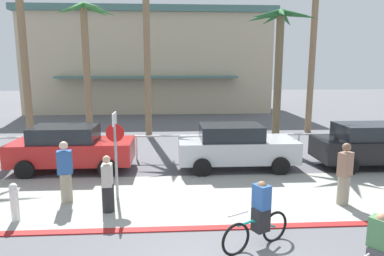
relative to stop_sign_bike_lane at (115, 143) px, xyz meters
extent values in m
plane|color=#5B5B60|center=(2.44, 5.75, -1.68)|extent=(80.00, 80.00, 0.00)
cube|color=#9E9E93|center=(2.44, -0.05, -1.67)|extent=(44.00, 4.00, 0.02)
cube|color=maroon|center=(2.44, -2.05, -1.66)|extent=(44.00, 0.24, 0.03)
cube|color=#BCAD8E|center=(-0.17, 21.88, 2.30)|extent=(19.91, 8.25, 7.95)
cube|color=#47706B|center=(-0.17, 21.88, 6.52)|extent=(20.51, 8.85, 0.50)
cube|color=#47706B|center=(-0.17, 17.25, 1.32)|extent=(13.94, 1.20, 0.16)
cylinder|color=white|center=(2.44, 4.25, -0.68)|extent=(27.41, 0.08, 0.08)
cylinder|color=white|center=(-4.41, 4.25, -1.18)|extent=(0.08, 0.08, 1.00)
cylinder|color=white|center=(-2.12, 4.25, -1.18)|extent=(0.08, 0.08, 1.00)
cylinder|color=white|center=(0.16, 4.25, -1.18)|extent=(0.08, 0.08, 1.00)
cylinder|color=white|center=(2.44, 4.25, -1.18)|extent=(0.08, 0.08, 1.00)
cylinder|color=white|center=(4.73, 4.25, -1.18)|extent=(0.08, 0.08, 1.00)
cylinder|color=white|center=(7.01, 4.25, -1.18)|extent=(0.08, 0.08, 1.00)
cylinder|color=white|center=(9.30, 4.25, -1.18)|extent=(0.08, 0.08, 1.00)
cylinder|color=gray|center=(0.00, 0.00, -0.58)|extent=(0.08, 0.08, 2.20)
cube|color=white|center=(0.00, 0.00, 0.70)|extent=(0.04, 0.56, 0.36)
cylinder|color=red|center=(0.00, 0.00, 0.30)|extent=(0.52, 0.03, 0.52)
cylinder|color=white|center=(-2.33, -1.35, -1.25)|extent=(0.20, 0.20, 0.85)
sphere|color=white|center=(-2.33, -1.35, -0.78)|extent=(0.20, 0.20, 0.20)
cylinder|color=#846B4C|center=(-5.57, 7.93, 3.11)|extent=(0.36, 0.36, 9.58)
cylinder|color=#846B4C|center=(-2.72, 8.51, 1.75)|extent=(0.36, 0.36, 6.86)
cone|color=#387F3D|center=(-1.91, 8.51, 4.93)|extent=(1.70, 0.32, 0.81)
cone|color=#387F3D|center=(-2.23, 9.12, 5.01)|extent=(1.27, 1.47, 0.66)
cone|color=#387F3D|center=(-2.91, 9.36, 5.01)|extent=(0.71, 1.83, 0.66)
cone|color=#387F3D|center=(-3.39, 8.84, 5.03)|extent=(1.54, 0.96, 0.62)
cone|color=#387F3D|center=(-3.29, 8.24, 4.94)|extent=(1.39, 0.89, 0.78)
cone|color=#387F3D|center=(-2.88, 7.78, 4.97)|extent=(0.67, 1.62, 0.73)
cone|color=#387F3D|center=(-2.13, 7.78, 5.01)|extent=(1.46, 1.71, 0.66)
cylinder|color=#846B4C|center=(0.35, 9.31, 2.50)|extent=(0.36, 0.36, 8.36)
cylinder|color=brown|center=(6.60, 6.15, 1.44)|extent=(0.36, 0.36, 6.24)
cone|color=#235B2D|center=(7.45, 6.15, 4.44)|extent=(1.76, 0.32, 0.57)
cone|color=#235B2D|center=(7.02, 6.68, 4.33)|extent=(1.16, 1.34, 0.78)
cone|color=#235B2D|center=(6.41, 6.99, 4.39)|extent=(0.71, 1.81, 0.67)
cone|color=#235B2D|center=(5.89, 6.49, 4.40)|extent=(1.61, 1.00, 0.64)
cone|color=#235B2D|center=(5.86, 5.80, 4.40)|extent=(1.67, 1.02, 0.64)
cone|color=#235B2D|center=(6.39, 5.26, 4.38)|extent=(0.73, 1.92, 0.69)
cone|color=#235B2D|center=(7.03, 5.61, 4.42)|extent=(1.15, 1.33, 0.60)
cylinder|color=#846B4C|center=(9.63, 9.68, 2.90)|extent=(0.36, 0.36, 9.16)
cube|color=red|center=(-2.06, 2.92, -0.95)|extent=(4.40, 1.80, 0.80)
cube|color=#1E2328|center=(-2.31, 2.92, -0.27)|extent=(2.29, 1.58, 0.56)
cylinder|color=black|center=(-0.65, 3.82, -1.35)|extent=(0.66, 0.22, 0.66)
cylinder|color=black|center=(-0.65, 2.02, -1.35)|extent=(0.66, 0.22, 0.66)
cylinder|color=black|center=(-3.46, 3.82, -1.35)|extent=(0.66, 0.22, 0.66)
cylinder|color=black|center=(-3.46, 2.02, -1.35)|extent=(0.66, 0.22, 0.66)
cube|color=#B2B7BC|center=(4.09, 2.81, -0.95)|extent=(4.40, 1.80, 0.80)
cube|color=#1E2328|center=(3.84, 2.81, -0.27)|extent=(2.29, 1.58, 0.56)
cylinder|color=black|center=(5.50, 3.71, -1.35)|extent=(0.66, 0.22, 0.66)
cylinder|color=black|center=(5.50, 1.91, -1.35)|extent=(0.66, 0.22, 0.66)
cylinder|color=black|center=(2.68, 3.71, -1.35)|extent=(0.66, 0.22, 0.66)
cylinder|color=black|center=(2.68, 1.91, -1.35)|extent=(0.66, 0.22, 0.66)
cube|color=black|center=(9.36, 2.67, -0.95)|extent=(4.40, 1.80, 0.80)
cube|color=#1E2328|center=(9.11, 2.67, -0.27)|extent=(2.29, 1.58, 0.56)
cylinder|color=black|center=(7.95, 3.57, -1.35)|extent=(0.66, 0.22, 0.66)
cylinder|color=black|center=(7.95, 1.77, -1.35)|extent=(0.66, 0.22, 0.66)
torus|color=black|center=(2.91, -3.21, -1.35)|extent=(0.67, 0.39, 0.72)
torus|color=black|center=(3.89, -2.70, -1.35)|extent=(0.67, 0.39, 0.72)
cylinder|color=#197F7A|center=(3.59, -2.86, -1.20)|extent=(0.63, 0.37, 0.35)
cylinder|color=#197F7A|center=(3.13, -3.10, -1.06)|extent=(0.36, 0.22, 0.07)
cylinder|color=#197F7A|center=(3.51, -2.90, -1.13)|extent=(0.05, 0.05, 0.44)
cylinder|color=silver|center=(2.96, -3.19, -0.80)|extent=(0.46, 0.26, 0.04)
cube|color=#232326|center=(3.51, -2.90, -1.07)|extent=(0.41, 0.40, 0.52)
cube|color=#2D5699|center=(3.51, -2.90, -0.55)|extent=(0.39, 0.42, 0.52)
sphere|color=brown|center=(3.51, -2.90, -0.32)|extent=(0.22, 0.22, 0.22)
cube|color=#4C7F51|center=(5.07, -4.61, -0.55)|extent=(0.41, 0.43, 0.52)
sphere|color=#9E7556|center=(5.07, -4.61, -0.32)|extent=(0.22, 0.22, 0.22)
cylinder|color=#232326|center=(-0.10, -0.92, -1.30)|extent=(0.34, 0.34, 0.75)
cube|color=#B7B2A8|center=(-0.10, -0.92, -0.64)|extent=(0.29, 0.42, 0.58)
sphere|color=#D6A884|center=(-0.10, -0.92, -0.22)|extent=(0.21, 0.21, 0.21)
cylinder|color=gray|center=(-1.40, -0.19, -1.25)|extent=(0.37, 0.37, 0.86)
cube|color=#2D5699|center=(-1.40, -0.19, -0.48)|extent=(0.44, 0.33, 0.66)
sphere|color=beige|center=(-1.40, -0.19, 0.00)|extent=(0.24, 0.24, 0.24)
cylinder|color=gray|center=(6.41, -0.84, -1.25)|extent=(0.44, 0.44, 0.86)
cube|color=#93705B|center=(6.41, -0.84, -0.49)|extent=(0.48, 0.44, 0.66)
sphere|color=brown|center=(6.41, -0.84, -0.01)|extent=(0.24, 0.24, 0.24)
camera|label=1|loc=(1.61, -9.70, 2.19)|focal=32.09mm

